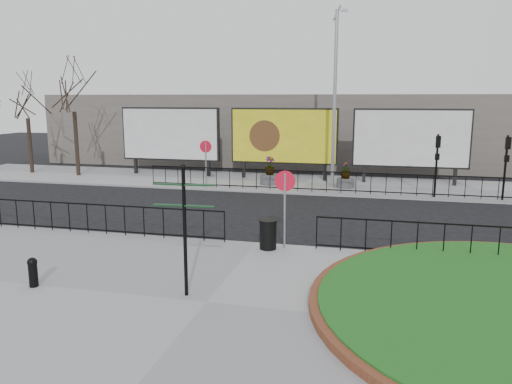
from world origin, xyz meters
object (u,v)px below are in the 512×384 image
(billboard_mid, at_px, (284,136))
(lamp_post, at_px, (335,97))
(fingerpost_sign, at_px, (184,218))
(litter_bin, at_px, (268,234))
(planter_c, at_px, (346,178))
(planter_a, at_px, (270,175))
(bollard, at_px, (33,271))

(billboard_mid, xyz_separation_m, lamp_post, (3.01, -1.97, 2.23))
(billboard_mid, xyz_separation_m, fingerpost_sign, (0.90, -17.68, -0.56))
(billboard_mid, xyz_separation_m, litter_bin, (2.01, -13.57, -2.01))
(billboard_mid, xyz_separation_m, planter_c, (3.70, -1.97, -1.97))
(fingerpost_sign, bearing_deg, planter_c, 79.80)
(billboard_mid, bearing_deg, planter_a, -101.37)
(bollard, distance_m, planter_a, 16.31)
(lamp_post, xyz_separation_m, planter_a, (-3.40, -0.00, -4.17))
(lamp_post, distance_m, planter_c, 4.25)
(billboard_mid, xyz_separation_m, planter_a, (-0.40, -1.97, -1.94))
(planter_c, bearing_deg, fingerpost_sign, -100.12)
(bollard, height_order, planter_c, planter_c)
(billboard_mid, distance_m, bollard, 18.43)
(litter_bin, relative_size, planter_c, 0.66)
(lamp_post, distance_m, litter_bin, 12.39)
(litter_bin, bearing_deg, billboard_mid, 98.44)
(bollard, relative_size, planter_a, 0.49)
(fingerpost_sign, xyz_separation_m, litter_bin, (1.12, 4.11, -1.45))
(litter_bin, bearing_deg, lamp_post, 85.11)
(billboard_mid, bearing_deg, fingerpost_sign, -87.10)
(billboard_mid, distance_m, planter_c, 4.63)
(bollard, relative_size, planter_c, 0.54)
(planter_c, bearing_deg, planter_a, 180.00)
(litter_bin, height_order, planter_a, planter_a)
(planter_a, bearing_deg, bollard, -99.35)
(fingerpost_sign, height_order, planter_c, fingerpost_sign)
(fingerpost_sign, height_order, litter_bin, fingerpost_sign)
(bollard, relative_size, litter_bin, 0.81)
(bollard, distance_m, litter_bin, 6.77)
(billboard_mid, distance_m, fingerpost_sign, 17.72)
(billboard_mid, relative_size, bollard, 8.18)
(bollard, bearing_deg, fingerpost_sign, 5.49)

